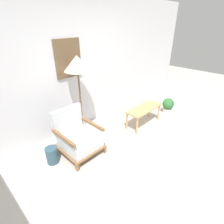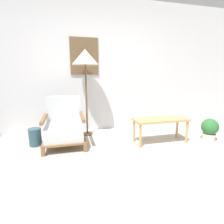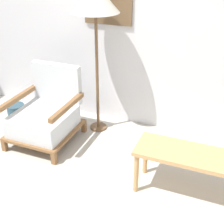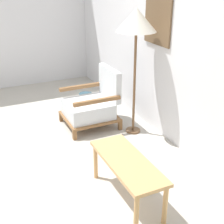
{
  "view_description": "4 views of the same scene",
  "coord_description": "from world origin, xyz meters",
  "px_view_note": "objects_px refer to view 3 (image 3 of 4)",
  "views": [
    {
      "loc": [
        -2.13,
        -0.86,
        2.2
      ],
      "look_at": [
        0.12,
        1.32,
        0.55
      ],
      "focal_mm": 28.0,
      "sensor_mm": 36.0,
      "label": 1
    },
    {
      "loc": [
        -0.6,
        -1.57,
        1.19
      ],
      "look_at": [
        0.12,
        1.32,
        0.55
      ],
      "focal_mm": 28.0,
      "sensor_mm": 36.0,
      "label": 2
    },
    {
      "loc": [
        1.12,
        -1.14,
        1.98
      ],
      "look_at": [
        0.12,
        1.32,
        0.55
      ],
      "focal_mm": 50.0,
      "sensor_mm": 36.0,
      "label": 3
    },
    {
      "loc": [
        3.1,
        -0.09,
        2.04
      ],
      "look_at": [
        0.12,
        1.32,
        0.55
      ],
      "focal_mm": 50.0,
      "sensor_mm": 36.0,
      "label": 4
    }
  ],
  "objects_px": {
    "coffee_table": "(192,159)",
    "vase": "(17,116)",
    "armchair": "(46,115)",
    "floor_lamp": "(95,2)"
  },
  "relations": [
    {
      "from": "armchair",
      "to": "floor_lamp",
      "type": "xyz_separation_m",
      "value": [
        0.44,
        0.43,
        1.16
      ]
    },
    {
      "from": "coffee_table",
      "to": "vase",
      "type": "distance_m",
      "value": 2.18
    },
    {
      "from": "floor_lamp",
      "to": "coffee_table",
      "type": "height_order",
      "value": "floor_lamp"
    },
    {
      "from": "armchair",
      "to": "coffee_table",
      "type": "distance_m",
      "value": 1.67
    },
    {
      "from": "coffee_table",
      "to": "vase",
      "type": "relative_size",
      "value": 3.19
    },
    {
      "from": "vase",
      "to": "armchair",
      "type": "bearing_deg",
      "value": -10.25
    },
    {
      "from": "coffee_table",
      "to": "vase",
      "type": "height_order",
      "value": "coffee_table"
    },
    {
      "from": "armchair",
      "to": "floor_lamp",
      "type": "distance_m",
      "value": 1.31
    },
    {
      "from": "armchair",
      "to": "floor_lamp",
      "type": "relative_size",
      "value": 0.49
    },
    {
      "from": "floor_lamp",
      "to": "coffee_table",
      "type": "xyz_separation_m",
      "value": [
        1.21,
        -0.74,
        -1.1
      ]
    }
  ]
}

